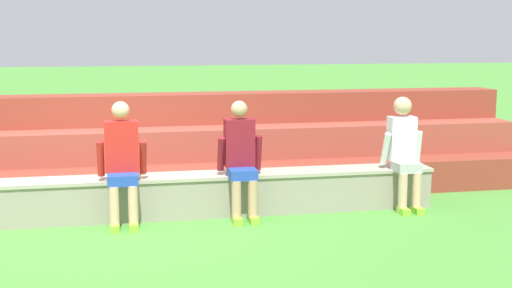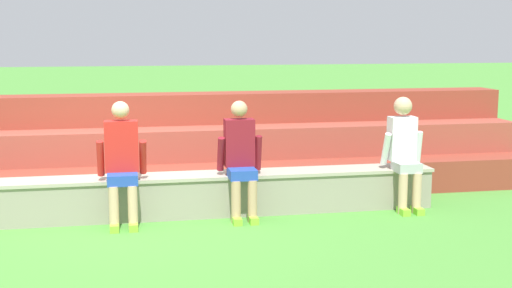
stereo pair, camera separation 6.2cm
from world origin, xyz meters
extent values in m
plane|color=#4C9338|center=(0.00, 0.00, 0.00)|extent=(80.00, 80.00, 0.00)
cube|color=gray|center=(0.00, 0.22, 0.25)|extent=(7.69, 0.44, 0.50)
cube|color=#ABA28E|center=(0.00, 0.22, 0.48)|extent=(7.73, 0.48, 0.04)
cube|color=brown|center=(0.00, 1.02, 0.22)|extent=(11.60, 0.57, 0.44)
cube|color=#9C4536|center=(0.00, 1.59, 0.44)|extent=(11.60, 0.57, 0.87)
cube|color=brown|center=(0.00, 2.15, 0.65)|extent=(11.60, 0.57, 1.31)
cylinder|color=#DBAD89|center=(-0.06, -0.24, 0.25)|extent=(0.11, 0.11, 0.50)
cylinder|color=#DBAD89|center=(0.15, -0.24, 0.25)|extent=(0.11, 0.11, 0.50)
cube|color=#8CD833|center=(-0.06, -0.28, 0.04)|extent=(0.10, 0.22, 0.08)
cube|color=#8CD833|center=(0.15, -0.28, 0.04)|extent=(0.10, 0.22, 0.08)
cube|color=#2347B2|center=(0.05, -0.10, 0.55)|extent=(0.34, 0.35, 0.12)
cube|color=red|center=(0.05, 0.05, 0.90)|extent=(0.38, 0.20, 0.58)
sphere|color=#DBAD89|center=(0.05, 0.05, 1.31)|extent=(0.20, 0.20, 0.20)
cylinder|color=red|center=(-0.19, 0.03, 0.77)|extent=(0.08, 0.18, 0.43)
cylinder|color=red|center=(0.28, 0.03, 0.77)|extent=(0.08, 0.23, 0.42)
cylinder|color=tan|center=(1.32, -0.22, 0.25)|extent=(0.11, 0.11, 0.50)
cylinder|color=tan|center=(1.52, -0.22, 0.25)|extent=(0.11, 0.11, 0.50)
cube|color=#8CD833|center=(1.32, -0.26, 0.04)|extent=(0.10, 0.22, 0.08)
cube|color=#8CD833|center=(1.52, -0.26, 0.04)|extent=(0.10, 0.22, 0.08)
cube|color=#2347B2|center=(1.42, -0.09, 0.55)|extent=(0.32, 0.33, 0.12)
cube|color=maroon|center=(1.42, 0.10, 0.89)|extent=(0.35, 0.20, 0.56)
sphere|color=tan|center=(1.42, 0.10, 1.29)|extent=(0.20, 0.20, 0.20)
cylinder|color=maroon|center=(1.20, 0.08, 0.76)|extent=(0.08, 0.20, 0.43)
cylinder|color=maroon|center=(1.65, 0.08, 0.76)|extent=(0.08, 0.16, 0.43)
cylinder|color=#DBAD89|center=(3.38, -0.20, 0.25)|extent=(0.11, 0.11, 0.50)
cylinder|color=#DBAD89|center=(3.56, -0.20, 0.25)|extent=(0.11, 0.11, 0.50)
cube|color=#8CD833|center=(3.38, -0.24, 0.04)|extent=(0.10, 0.22, 0.08)
cube|color=#8CD833|center=(3.56, -0.24, 0.04)|extent=(0.10, 0.22, 0.08)
cube|color=#B2B2B7|center=(3.47, -0.07, 0.55)|extent=(0.29, 0.31, 0.12)
cube|color=white|center=(3.47, 0.10, 0.88)|extent=(0.33, 0.20, 0.54)
sphere|color=#DBAD89|center=(3.47, 0.10, 1.29)|extent=(0.23, 0.23, 0.23)
cylinder|color=white|center=(3.26, 0.08, 0.76)|extent=(0.08, 0.21, 0.42)
cylinder|color=white|center=(3.69, 0.08, 0.76)|extent=(0.08, 0.14, 0.43)
camera|label=1|loc=(-0.01, -7.89, 2.17)|focal=48.68mm
camera|label=2|loc=(0.05, -7.91, 2.17)|focal=48.68mm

